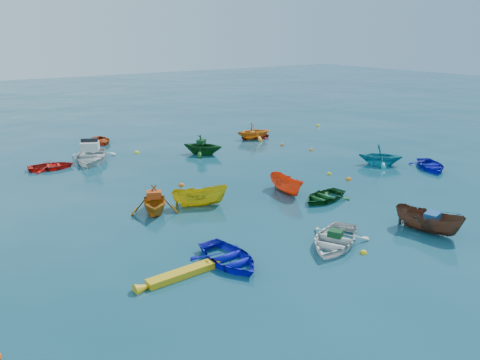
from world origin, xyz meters
TOP-DOWN VIEW (x-y plane):
  - ground at (0.00, 0.00)m, footprint 160.00×160.00m
  - dinghy_blue_sw at (-5.74, -2.60)m, footprint 2.38×3.29m
  - dinghy_white_near at (-1.15, -3.80)m, footprint 4.34×3.93m
  - sampan_brown_mid at (3.40, -5.19)m, footprint 1.90×3.31m
  - dinghy_blue_se at (12.55, 0.91)m, footprint 3.68×3.87m
  - dinghy_orange_w at (-5.86, 4.08)m, footprint 3.39×3.60m
  - sampan_yellow_mid at (-3.48, 3.61)m, footprint 3.13×2.15m
  - dinghy_green_e at (2.42, 0.53)m, footprint 3.27×2.59m
  - dinghy_cyan_se at (10.57, 3.46)m, footprint 3.80×3.80m
  - dinghy_red_nw at (-8.28, 15.12)m, footprint 3.17×2.51m
  - sampan_orange_n at (1.57, 2.64)m, footprint 1.37×2.94m
  - dinghy_green_n at (1.97, 12.77)m, footprint 3.84×3.90m
  - dinghy_red_ne at (8.28, 14.97)m, footprint 2.74×2.07m
  - dinghy_red_far at (-3.03, 20.74)m, footprint 2.11×2.88m
  - dinghy_orange_far at (8.10, 14.78)m, footprint 3.41×3.11m
  - kayak_yellow at (-7.81, -2.52)m, footprint 3.44×0.64m
  - motorboat_white at (-5.46, 15.57)m, footprint 4.79×5.40m
  - tarp_green_a at (-1.07, -3.75)m, footprint 0.66×0.72m
  - tarp_blue_a at (3.43, -5.33)m, footprint 0.86×0.73m
  - tarp_orange_a at (-5.84, 4.12)m, footprint 0.89×0.80m
  - tarp_green_b at (1.90, 12.85)m, footprint 0.85×0.82m
  - tarp_orange_b at (8.18, 14.98)m, footprint 0.58×0.73m
  - buoy_ye_a at (-0.70, -5.05)m, footprint 0.31×0.31m
  - buoy_or_b at (6.24, 2.28)m, footprint 0.35×0.35m
  - buoy_or_c at (-2.79, 7.07)m, footprint 0.35×0.35m
  - buoy_ye_c at (6.07, 3.78)m, footprint 0.31×0.31m
  - buoy_or_d at (9.41, 9.09)m, footprint 0.30×0.30m
  - buoy_ye_d at (-1.95, 15.87)m, footprint 0.38×0.38m
  - buoy_or_e at (8.65, 11.63)m, footprint 0.31×0.31m
  - buoy_ye_e at (16.51, 15.81)m, footprint 0.39×0.39m

SIDE VIEW (x-z plane):
  - ground at x=0.00m, z-range 0.00..0.00m
  - dinghy_blue_sw at x=-5.74m, z-range -0.34..0.34m
  - dinghy_white_near at x=-1.15m, z-range -0.37..0.37m
  - sampan_brown_mid at x=3.40m, z-range -0.60..0.60m
  - dinghy_blue_se at x=12.55m, z-range -0.33..0.33m
  - dinghy_orange_w at x=-5.86m, z-range -0.75..0.75m
  - sampan_yellow_mid at x=-3.48m, z-range -0.57..0.57m
  - dinghy_green_e at x=2.42m, z-range -0.31..0.31m
  - dinghy_cyan_se at x=10.57m, z-range -0.76..0.76m
  - dinghy_red_nw at x=-8.28m, z-range -0.30..0.30m
  - sampan_orange_n at x=1.57m, z-range -0.55..0.55m
  - dinghy_green_n at x=1.97m, z-range -0.78..0.78m
  - dinghy_red_ne at x=8.28m, z-range -0.27..0.27m
  - dinghy_red_far at x=-3.03m, z-range -0.29..0.29m
  - dinghy_orange_far at x=8.10m, z-range -0.77..0.77m
  - kayak_yellow at x=-7.81m, z-range -0.17..0.17m
  - motorboat_white at x=-5.46m, z-range -0.76..0.76m
  - buoy_ye_a at x=-0.70m, z-range -0.15..0.15m
  - buoy_or_b at x=6.24m, z-range -0.17..0.17m
  - buoy_or_c at x=-2.79m, z-range -0.17..0.17m
  - buoy_ye_c at x=6.07m, z-range -0.15..0.15m
  - buoy_or_d at x=9.41m, z-range -0.15..0.15m
  - buoy_ye_d at x=-1.95m, z-range -0.19..0.19m
  - buoy_or_e at x=8.65m, z-range -0.15..0.15m
  - buoy_ye_e at x=16.51m, z-range -0.19..0.19m
  - tarp_orange_b at x=8.18m, z-range 0.27..0.60m
  - tarp_green_a at x=-1.07m, z-range 0.37..0.65m
  - tarp_blue_a at x=3.43m, z-range 0.60..0.96m
  - tarp_orange_a at x=-5.84m, z-range 0.75..1.10m
  - tarp_green_b at x=1.90m, z-range 0.78..1.11m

